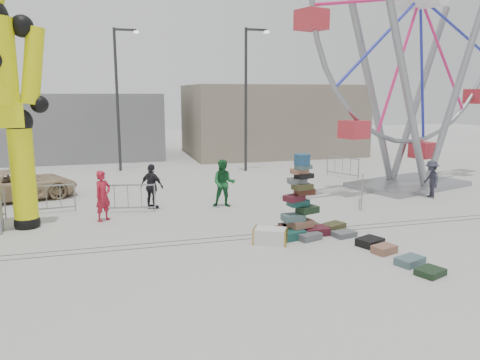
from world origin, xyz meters
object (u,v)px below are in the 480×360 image
object	(u,v)px
barricade_dummy_c	(128,198)
pedestrian_black	(152,186)
barricade_dummy_b	(46,199)
barricade_wheel_back	(342,167)
lamp_post_left	(119,92)
pedestrian_red	(103,196)
lamp_post_right	(247,92)
steamer_trunk	(270,236)
suitcase_tower	(300,213)
ferris_wheel	(419,23)
pedestrian_grey	(431,179)
pedestrian_green	(224,183)
barricade_wheel_front	(362,191)
parked_suv	(20,185)

from	to	relation	value
barricade_dummy_c	pedestrian_black	size ratio (longest dim) A/B	1.14
barricade_dummy_b	barricade_wheel_back	bearing A→B (deg)	10.13
lamp_post_left	pedestrian_red	distance (m)	11.59
pedestrian_red	lamp_post_left	bearing A→B (deg)	43.13
lamp_post_right	steamer_trunk	size ratio (longest dim) A/B	8.04
lamp_post_right	suitcase_tower	bearing A→B (deg)	-99.20
lamp_post_left	ferris_wheel	distance (m)	16.00
barricade_dummy_c	pedestrian_red	bearing A→B (deg)	-121.25
barricade_dummy_c	pedestrian_grey	world-z (taller)	pedestrian_grey
barricade_wheel_back	pedestrian_green	xyz separation A→B (m)	(-7.74, -4.74, 0.39)
barricade_dummy_b	pedestrian_black	world-z (taller)	pedestrian_black
steamer_trunk	barricade_dummy_b	xyz separation A→B (m)	(-6.87, 5.68, 0.32)
ferris_wheel	pedestrian_green	xyz separation A→B (m)	(-9.55, -1.53, -6.64)
suitcase_tower	barricade_dummy_b	xyz separation A→B (m)	(-8.04, 5.13, -0.18)
ferris_wheel	pedestrian_grey	xyz separation A→B (m)	(-0.53, -2.33, -6.79)
steamer_trunk	barricade_wheel_front	world-z (taller)	barricade_wheel_front
pedestrian_black	barricade_wheel_front	bearing A→B (deg)	-149.13
parked_suv	suitcase_tower	bearing A→B (deg)	-148.20
steamer_trunk	pedestrian_grey	world-z (taller)	pedestrian_grey
suitcase_tower	barricade_dummy_b	world-z (taller)	suitcase_tower
barricade_dummy_b	barricade_wheel_front	size ratio (longest dim) A/B	1.00
suitcase_tower	barricade_dummy_c	xyz separation A→B (m)	(-5.09, 4.45, -0.18)
suitcase_tower	steamer_trunk	distance (m)	1.38
suitcase_tower	steamer_trunk	bearing A→B (deg)	-164.96
steamer_trunk	parked_suv	distance (m)	11.83
suitcase_tower	steamer_trunk	world-z (taller)	suitcase_tower
parked_suv	lamp_post_right	bearing A→B (deg)	-86.43
suitcase_tower	barricade_wheel_front	world-z (taller)	suitcase_tower
pedestrian_green	barricade_dummy_c	bearing A→B (deg)	-163.97
barricade_dummy_b	lamp_post_right	bearing A→B (deg)	30.82
pedestrian_grey	barricade_dummy_b	bearing A→B (deg)	-84.99
lamp_post_left	pedestrian_black	size ratio (longest dim) A/B	4.54
barricade_wheel_front	barricade_dummy_b	bearing A→B (deg)	111.65
barricade_dummy_c	barricade_wheel_front	world-z (taller)	same
pedestrian_green	pedestrian_grey	distance (m)	9.06
pedestrian_red	pedestrian_black	size ratio (longest dim) A/B	1.02
ferris_wheel	barricade_wheel_back	world-z (taller)	ferris_wheel
barricade_wheel_back	lamp_post_right	bearing A→B (deg)	-154.67
pedestrian_green	lamp_post_left	bearing A→B (deg)	127.20
ferris_wheel	pedestrian_green	size ratio (longest dim) A/B	8.17
pedestrian_black	lamp_post_right	bearing A→B (deg)	-86.61
ferris_wheel	pedestrian_red	distance (m)	15.83
barricade_wheel_front	pedestrian_black	size ratio (longest dim) A/B	1.14
lamp_post_left	pedestrian_grey	bearing A→B (deg)	-40.85
pedestrian_red	pedestrian_grey	bearing A→B (deg)	-41.40
pedestrian_red	ferris_wheel	bearing A→B (deg)	-32.07
lamp_post_left	barricade_dummy_b	distance (m)	10.56
lamp_post_left	barricade_wheel_front	distance (m)	15.01
suitcase_tower	parked_suv	world-z (taller)	suitcase_tower
pedestrian_black	pedestrian_grey	distance (m)	11.85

